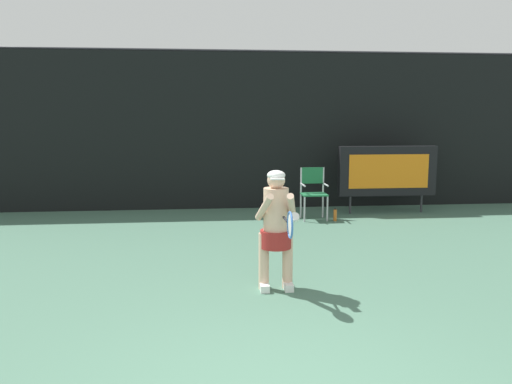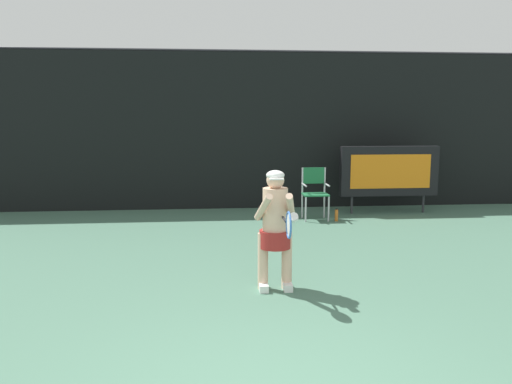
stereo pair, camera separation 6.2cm
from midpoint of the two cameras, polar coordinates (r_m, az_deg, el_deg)
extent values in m
cube|color=black|center=(11.71, -2.81, 6.88)|extent=(18.00, 0.12, 3.60)
cylinder|color=#38383D|center=(11.80, -2.88, 15.80)|extent=(18.00, 0.05, 0.05)
cube|color=black|center=(11.51, 15.05, 2.33)|extent=(2.20, 0.20, 1.10)
cube|color=orange|center=(11.41, 15.23, 2.27)|extent=(1.80, 0.01, 0.75)
cylinder|color=#2D2D33|center=(11.35, 10.99, -1.44)|extent=(0.05, 0.05, 0.40)
cylinder|color=#2D2D33|center=(11.92, 18.63, -1.27)|extent=(0.05, 0.05, 0.40)
cylinder|color=#B7B7BC|center=(10.32, 5.85, -1.98)|extent=(0.04, 0.04, 0.52)
cylinder|color=#B7B7BC|center=(10.42, 8.43, -1.93)|extent=(0.04, 0.04, 0.52)
cylinder|color=#B7B7BC|center=(10.71, 5.44, -1.59)|extent=(0.04, 0.04, 0.52)
cylinder|color=#B7B7BC|center=(10.81, 7.93, -1.54)|extent=(0.04, 0.04, 0.52)
cube|color=#1E663A|center=(10.52, 6.94, -0.28)|extent=(0.52, 0.44, 0.03)
cylinder|color=#B7B7BC|center=(10.63, 5.48, 1.28)|extent=(0.04, 0.04, 0.56)
cylinder|color=#B7B7BC|center=(10.73, 7.99, 1.30)|extent=(0.04, 0.04, 0.56)
cube|color=#1E663A|center=(10.67, 6.75, 1.88)|extent=(0.48, 0.02, 0.34)
cylinder|color=#B7B7BC|center=(10.44, 5.68, 0.81)|extent=(0.04, 0.44, 0.04)
cylinder|color=#B7B7BC|center=(10.54, 8.23, 0.84)|extent=(0.04, 0.44, 0.04)
cylinder|color=#CE6722|center=(10.51, 9.30, -2.64)|extent=(0.07, 0.07, 0.24)
cylinder|color=black|center=(10.49, 9.32, -1.93)|extent=(0.03, 0.03, 0.03)
cube|color=white|center=(6.34, 1.12, -10.71)|extent=(0.11, 0.26, 0.09)
cube|color=white|center=(6.38, 3.84, -10.61)|extent=(0.11, 0.26, 0.09)
cylinder|color=#DBB293|center=(6.30, 1.08, -7.87)|extent=(0.13, 0.13, 0.72)
cylinder|color=#DBB293|center=(6.33, 3.80, -7.79)|extent=(0.13, 0.13, 0.72)
cylinder|color=maroon|center=(6.24, 2.46, -5.36)|extent=(0.39, 0.39, 0.22)
cylinder|color=#DBB293|center=(6.16, 2.48, -2.13)|extent=(0.31, 0.31, 0.56)
sphere|color=#DBB293|center=(6.11, 2.50, 1.36)|extent=(0.22, 0.22, 0.22)
ellipsoid|color=white|center=(6.10, 2.51, 1.93)|extent=(0.22, 0.22, 0.12)
cube|color=white|center=(6.00, 2.63, 1.51)|extent=(0.17, 0.12, 0.02)
cylinder|color=#DBB293|center=(5.97, 1.13, -1.76)|extent=(0.19, 0.47, 0.39)
cylinder|color=#DBB293|center=(6.01, 4.26, -1.70)|extent=(0.19, 0.47, 0.39)
cylinder|color=white|center=(5.92, 4.63, -2.89)|extent=(0.13, 0.13, 0.12)
cylinder|color=black|center=(5.90, 3.58, -3.15)|extent=(0.03, 0.28, 0.03)
torus|color=#3565B3|center=(5.60, 4.06, -3.78)|extent=(0.02, 0.31, 0.31)
ellipsoid|color=silver|center=(5.60, 4.06, -3.78)|extent=(0.01, 0.26, 0.26)
camera|label=1|loc=(0.03, -89.82, 0.03)|focal=35.15mm
camera|label=2|loc=(0.03, 90.18, -0.03)|focal=35.15mm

